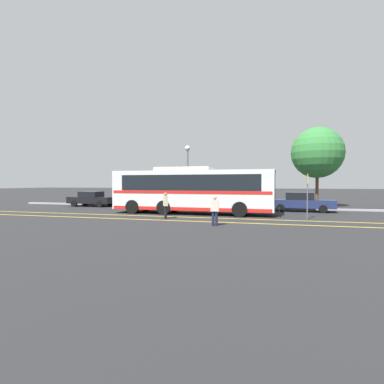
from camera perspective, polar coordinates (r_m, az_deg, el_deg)
The scene contains 14 objects.
ground_plane at distance 21.78m, azimuth 2.86°, elevation -4.12°, with size 220.00×220.00×0.00m, color #262628.
lane_strip_0 at distance 19.51m, azimuth -1.74°, elevation -4.78°, with size 0.20×31.47×0.01m, color gold.
lane_strip_1 at distance 17.70m, azimuth -3.59°, elevation -5.45°, with size 0.20×31.47×0.01m, color gold.
curb_strip at distance 27.02m, azimuth 3.19°, elevation -2.84°, with size 39.47×0.36×0.15m, color #99999E.
transit_bus at distance 21.50m, azimuth -0.03°, elevation 0.51°, with size 11.81×2.71×3.35m.
parked_car_0 at distance 30.12m, azimuth -18.51°, elevation -1.23°, with size 4.35×2.15×1.41m.
parked_car_1 at distance 26.91m, azimuth -8.20°, elevation -1.51°, with size 4.07×2.23×1.40m.
parked_car_2 at distance 25.39m, azimuth 4.16°, elevation -1.74°, with size 4.73×2.08×1.36m.
parked_car_3 at distance 24.80m, azimuth 20.05°, elevation -1.79°, with size 4.99×2.13×1.50m.
pedestrian_0 at distance 15.49m, azimuth 4.35°, elevation -3.25°, with size 0.44×0.27×1.54m.
pedestrian_1 at distance 18.61m, azimuth -5.06°, elevation -2.27°, with size 0.42×0.47×1.62m.
bus_stop_sign at distance 19.38m, azimuth 21.13°, elevation 0.22°, with size 0.07×0.40×2.78m.
street_lamp at distance 28.61m, azimuth -0.83°, elevation 5.73°, with size 0.50×0.50×5.79m.
tree_0 at distance 30.16m, azimuth 22.77°, elevation 6.91°, with size 4.69×4.69×7.37m.
Camera 1 is at (4.75, -21.14, 2.19)m, focal length 28.00 mm.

